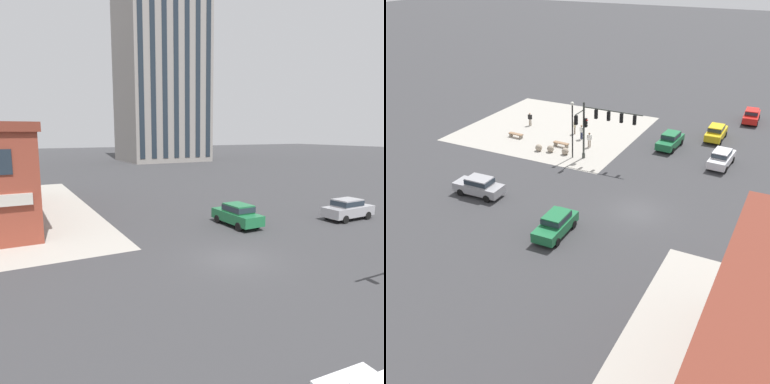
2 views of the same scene
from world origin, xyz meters
TOP-DOWN VIEW (x-y plane):
  - ground_plane at (0.00, 0.00)m, footprint 320.00×320.00m
  - sidewalk_corner_slab at (16.00, -14.50)m, footprint 20.00×19.00m
  - traffic_signal_main at (7.35, -7.87)m, footprint 6.30×2.09m
  - bollard_sphere_curb_a at (11.06, -7.94)m, footprint 0.74×0.74m
  - bollard_sphere_curb_b at (12.78, -7.86)m, footprint 0.74×0.74m
  - bollard_sphere_curb_c at (14.05, -7.56)m, footprint 0.74×0.74m
  - bench_near_signal at (12.48, -9.66)m, footprint 1.82×0.57m
  - bench_mid_block at (18.48, -9.79)m, footprint 1.83×0.59m
  - pedestrian_near_bench at (9.70, -10.98)m, footprint 0.52×0.30m
  - pedestrian_at_curb at (13.03, -13.95)m, footprint 0.43×0.40m
  - pedestrian_walking_east at (11.54, -12.76)m, footprint 0.53×0.29m
  - pedestrian_with_bag at (19.25, -14.09)m, footprint 0.54×0.27m
  - street_lamp_corner_near at (10.00, -7.61)m, footprint 0.36×0.36m
  - car_main_northbound_near at (13.38, 3.49)m, footprint 4.45×1.99m
  - car_main_northbound_far at (4.32, 5.96)m, footprint 1.97×4.44m
  - car_main_southbound_near at (-2.08, -19.55)m, footprint 1.91×4.41m
  - car_main_southbound_far at (-4.71, -27.65)m, footprint 2.07×4.49m
  - car_parked_curb at (1.81, -14.82)m, footprint 2.10×4.50m
  - car_main_mid at (-4.14, -12.39)m, footprint 2.10×4.50m

SIDE VIEW (x-z plane):
  - ground_plane at x=0.00m, z-range 0.00..0.00m
  - sidewalk_corner_slab at x=16.00m, z-range -0.01..0.01m
  - bench_near_signal at x=12.48m, z-range 0.08..0.57m
  - bench_mid_block at x=18.48m, z-range 0.08..0.57m
  - bollard_sphere_curb_a at x=11.06m, z-range 0.00..0.74m
  - bollard_sphere_curb_b at x=12.78m, z-range 0.00..0.74m
  - bollard_sphere_curb_c at x=14.05m, z-range 0.00..0.74m
  - pedestrian_with_bag at x=19.25m, z-range 0.11..1.72m
  - car_main_northbound_near at x=13.38m, z-range 0.08..1.76m
  - car_main_northbound_far at x=4.32m, z-range 0.08..1.76m
  - car_main_southbound_near at x=-2.08m, z-range 0.08..1.76m
  - car_main_southbound_far at x=-4.71m, z-range 0.08..1.76m
  - car_parked_curb at x=1.81m, z-range 0.08..1.76m
  - car_main_mid at x=-4.14m, z-range 0.08..1.76m
  - pedestrian_at_curb at x=13.03m, z-range 0.11..1.74m
  - pedestrian_near_bench at x=9.70m, z-range 0.12..1.77m
  - pedestrian_walking_east at x=11.54m, z-range 0.12..1.80m
  - street_lamp_corner_near at x=10.00m, z-range 0.71..6.62m
  - traffic_signal_main at x=7.35m, z-range 1.11..7.02m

